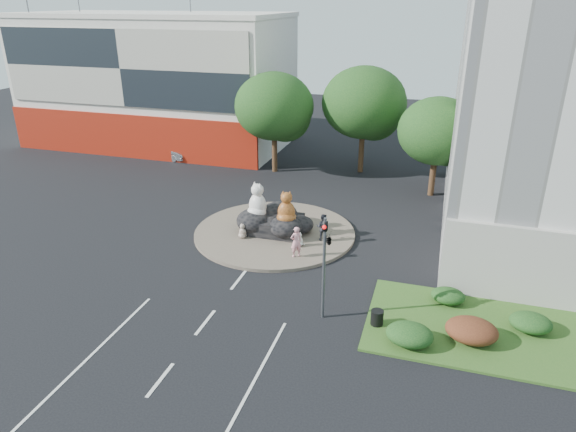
% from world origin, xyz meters
% --- Properties ---
extents(ground, '(120.00, 120.00, 0.00)m').
position_xyz_m(ground, '(0.00, 0.00, 0.00)').
color(ground, black).
rests_on(ground, ground).
extents(roundabout_island, '(10.00, 10.00, 0.20)m').
position_xyz_m(roundabout_island, '(0.00, 10.00, 0.10)').
color(roundabout_island, brown).
rests_on(roundabout_island, ground).
extents(rock_plinth, '(3.20, 2.60, 0.90)m').
position_xyz_m(rock_plinth, '(0.00, 10.00, 0.65)').
color(rock_plinth, black).
rests_on(rock_plinth, roundabout_island).
extents(shophouse_block, '(25.20, 12.30, 17.40)m').
position_xyz_m(shophouse_block, '(-18.00, 27.91, 6.18)').
color(shophouse_block, silver).
rests_on(shophouse_block, ground).
extents(grass_verge, '(10.00, 6.00, 0.12)m').
position_xyz_m(grass_verge, '(12.00, 3.00, 0.06)').
color(grass_verge, '#2A531B').
rests_on(grass_verge, ground).
extents(tree_left, '(6.46, 6.46, 8.27)m').
position_xyz_m(tree_left, '(-3.93, 22.06, 5.25)').
color(tree_left, '#382314').
rests_on(tree_left, ground).
extents(tree_mid, '(6.84, 6.84, 8.76)m').
position_xyz_m(tree_mid, '(3.07, 24.06, 5.56)').
color(tree_mid, '#382314').
rests_on(tree_mid, ground).
extents(tree_right, '(5.70, 5.70, 7.30)m').
position_xyz_m(tree_right, '(9.07, 20.06, 4.63)').
color(tree_right, '#382314').
rests_on(tree_right, ground).
extents(hedge_near_green, '(2.00, 1.60, 0.90)m').
position_xyz_m(hedge_near_green, '(9.00, 1.00, 0.57)').
color(hedge_near_green, '#113614').
rests_on(hedge_near_green, grass_verge).
extents(hedge_red, '(2.20, 1.76, 0.99)m').
position_xyz_m(hedge_red, '(11.50, 2.00, 0.61)').
color(hedge_red, '#492013').
rests_on(hedge_red, grass_verge).
extents(hedge_mid_green, '(1.80, 1.44, 0.81)m').
position_xyz_m(hedge_mid_green, '(14.00, 3.50, 0.53)').
color(hedge_mid_green, '#113614').
rests_on(hedge_mid_green, grass_verge).
extents(hedge_back_green, '(1.60, 1.28, 0.72)m').
position_xyz_m(hedge_back_green, '(10.50, 4.80, 0.48)').
color(hedge_back_green, '#113614').
rests_on(hedge_back_green, grass_verge).
extents(traffic_light, '(0.44, 1.24, 5.00)m').
position_xyz_m(traffic_light, '(5.10, 2.00, 3.62)').
color(traffic_light, '#595B60').
rests_on(traffic_light, ground).
extents(street_lamp, '(2.34, 0.22, 8.06)m').
position_xyz_m(street_lamp, '(12.82, 8.00, 4.55)').
color(street_lamp, '#595B60').
rests_on(street_lamp, ground).
extents(cat_white, '(1.75, 1.67, 2.27)m').
position_xyz_m(cat_white, '(-1.04, 9.86, 2.23)').
color(cat_white, silver).
rests_on(cat_white, rock_plinth).
extents(cat_tabby, '(1.43, 1.31, 2.03)m').
position_xyz_m(cat_tabby, '(0.91, 9.57, 2.11)').
color(cat_tabby, '#C55329').
rests_on(cat_tabby, rock_plinth).
extents(kitten_calico, '(0.70, 0.66, 0.93)m').
position_xyz_m(kitten_calico, '(-1.56, 8.54, 0.66)').
color(kitten_calico, beige).
rests_on(kitten_calico, roundabout_island).
extents(kitten_white, '(0.70, 0.70, 0.88)m').
position_xyz_m(kitten_white, '(2.04, 8.42, 0.64)').
color(kitten_white, beige).
rests_on(kitten_white, roundabout_island).
extents(pedestrian_pink, '(0.79, 0.76, 1.82)m').
position_xyz_m(pedestrian_pink, '(2.23, 7.10, 1.11)').
color(pedestrian_pink, pink).
rests_on(pedestrian_pink, roundabout_island).
extents(pedestrian_dark, '(0.83, 0.65, 1.68)m').
position_xyz_m(pedestrian_dark, '(3.17, 9.62, 1.04)').
color(pedestrian_dark, black).
rests_on(pedestrian_dark, roundabout_island).
extents(parked_car, '(4.52, 2.30, 1.42)m').
position_xyz_m(parked_car, '(-14.60, 22.73, 0.71)').
color(parked_car, '#A0A3A7').
rests_on(parked_car, ground).
extents(litter_bin, '(0.68, 0.68, 0.70)m').
position_xyz_m(litter_bin, '(7.50, 2.00, 0.47)').
color(litter_bin, black).
rests_on(litter_bin, grass_verge).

